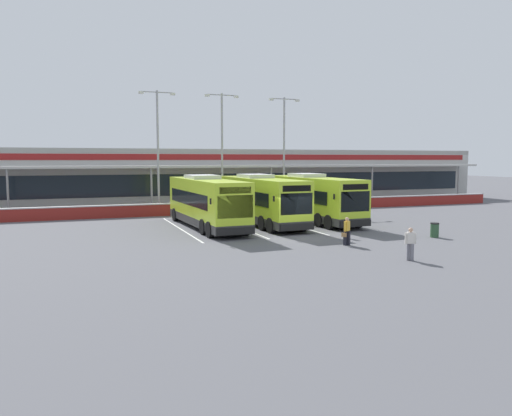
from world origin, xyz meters
TOP-DOWN VIEW (x-y plane):
  - ground_plane at (0.00, 0.00)m, footprint 200.00×200.00m
  - terminal_building at (-0.00, 26.91)m, footprint 70.00×13.00m
  - red_barrier_wall at (0.00, 14.50)m, footprint 60.00×0.40m
  - coach_bus_leftmost at (-4.38, 5.95)m, footprint 3.22×12.23m
  - coach_bus_left_centre at (-0.06, 6.38)m, footprint 3.22×12.23m
  - coach_bus_centre at (4.43, 6.53)m, footprint 3.22×12.23m
  - bay_stripe_far_west at (-6.30, 6.00)m, footprint 0.14×13.00m
  - bay_stripe_west at (-2.10, 6.00)m, footprint 0.14×13.00m
  - bay_stripe_mid_west at (2.10, 6.00)m, footprint 0.14×13.00m
  - bay_stripe_centre at (6.30, 6.00)m, footprint 0.14×13.00m
  - pedestrian_with_handbag at (1.22, -4.09)m, footprint 0.64×0.46m
  - pedestrian_in_dark_coat at (1.87, -8.91)m, footprint 0.52×0.40m
  - pedestrian_child at (2.55, -1.96)m, footprint 0.30×0.24m
  - lamp_post_west at (-6.02, 16.33)m, footprint 3.24×0.28m
  - lamp_post_centre at (-0.08, 16.14)m, footprint 3.24×0.28m
  - lamp_post_east at (6.58, 16.89)m, footprint 3.24×0.28m
  - litter_bin at (7.96, -3.53)m, footprint 0.54×0.54m

SIDE VIEW (x-z plane):
  - ground_plane at x=0.00m, z-range 0.00..0.00m
  - bay_stripe_far_west at x=-6.30m, z-range 0.00..0.01m
  - bay_stripe_west at x=-2.10m, z-range 0.00..0.01m
  - bay_stripe_mid_west at x=2.10m, z-range 0.00..0.01m
  - bay_stripe_centre at x=6.30m, z-range 0.00..0.01m
  - litter_bin at x=7.96m, z-range 0.00..0.93m
  - pedestrian_child at x=2.55m, z-range 0.04..1.04m
  - red_barrier_wall at x=0.00m, z-range 0.01..1.10m
  - pedestrian_with_handbag at x=1.22m, z-range 0.05..1.67m
  - pedestrian_in_dark_coat at x=1.87m, z-range 0.06..1.68m
  - coach_bus_leftmost at x=-4.38m, z-range -0.10..3.68m
  - coach_bus_left_centre at x=-0.06m, z-range -0.10..3.68m
  - coach_bus_centre at x=4.43m, z-range -0.10..3.68m
  - terminal_building at x=0.00m, z-range 0.01..6.01m
  - lamp_post_west at x=-6.02m, z-range 0.79..11.79m
  - lamp_post_centre at x=-0.08m, z-range 0.79..11.79m
  - lamp_post_east at x=6.58m, z-range 0.79..11.79m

